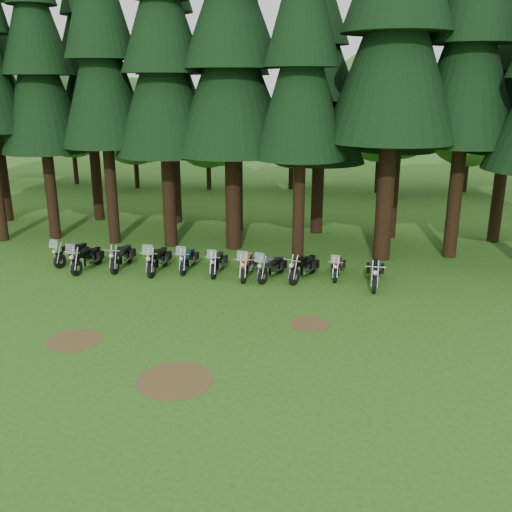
# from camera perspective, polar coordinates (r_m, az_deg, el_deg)

# --- Properties ---
(ground) EXTENTS (120.00, 120.00, 0.00)m
(ground) POSITION_cam_1_polar(r_m,az_deg,el_deg) (20.32, -7.56, -6.55)
(ground) COLOR #245515
(ground) RESTS_ON ground
(pine_front_2) EXTENTS (4.32, 4.32, 16.22)m
(pine_front_2) POSITION_cam_1_polar(r_m,az_deg,el_deg) (31.61, -21.17, 18.93)
(pine_front_2) COLOR black
(pine_front_2) RESTS_ON ground
(pine_front_3) EXTENTS (4.32, 4.32, 17.57)m
(pine_front_3) POSITION_cam_1_polar(r_m,az_deg,el_deg) (29.85, -15.42, 21.17)
(pine_front_3) COLOR black
(pine_front_3) RESTS_ON ground
(pine_front_4) EXTENTS (4.95, 4.95, 16.33)m
(pine_front_4) POSITION_cam_1_polar(r_m,az_deg,el_deg) (28.62, -9.37, 20.24)
(pine_front_4) COLOR black
(pine_front_4) RESTS_ON ground
(pine_front_5) EXTENTS (5.81, 5.81, 16.72)m
(pine_front_5) POSITION_cam_1_polar(r_m,az_deg,el_deg) (27.86, -2.49, 21.00)
(pine_front_5) COLOR black
(pine_front_5) RESTS_ON ground
(pine_front_6) EXTENTS (4.15, 4.15, 16.75)m
(pine_front_6) POSITION_cam_1_polar(r_m,az_deg,el_deg) (26.00, 4.68, 21.29)
(pine_front_6) COLOR black
(pine_front_6) RESTS_ON ground
(pine_front_8) EXTENTS (4.79, 4.79, 18.63)m
(pine_front_8) POSITION_cam_1_polar(r_m,az_deg,el_deg) (28.07, 21.03, 22.29)
(pine_front_8) COLOR black
(pine_front_8) RESTS_ON ground
(pine_back_1) EXTENTS (4.52, 4.52, 16.22)m
(pine_back_1) POSITION_cam_1_polar(r_m,az_deg,el_deg) (35.41, -16.64, 19.02)
(pine_back_1) COLOR black
(pine_back_1) RESTS_ON ground
(pine_back_2) EXTENTS (4.85, 4.85, 16.30)m
(pine_back_2) POSITION_cam_1_polar(r_m,az_deg,el_deg) (33.74, -8.62, 19.72)
(pine_back_2) COLOR black
(pine_back_2) RESTS_ON ground
(pine_back_3) EXTENTS (4.35, 4.35, 16.20)m
(pine_back_3) POSITION_cam_1_polar(r_m,az_deg,el_deg) (31.35, -1.99, 20.00)
(pine_back_3) COLOR black
(pine_back_3) RESTS_ON ground
(pine_back_4) EXTENTS (4.94, 4.94, 13.78)m
(pine_back_4) POSITION_cam_1_polar(r_m,az_deg,el_deg) (31.10, 6.53, 17.26)
(pine_back_4) COLOR black
(pine_back_4) RESTS_ON ground
(pine_back_5) EXTENTS (3.94, 3.94, 16.33)m
(pine_back_5) POSITION_cam_1_polar(r_m,az_deg,el_deg) (30.83, 14.57, 19.69)
(pine_back_5) COLOR black
(pine_back_5) RESTS_ON ground
(decid_1) EXTENTS (7.91, 7.69, 9.88)m
(decid_1) POSITION_cam_1_polar(r_m,az_deg,el_deg) (48.63, -17.83, 13.62)
(decid_1) COLOR black
(decid_1) RESTS_ON ground
(decid_2) EXTENTS (6.72, 6.53, 8.40)m
(decid_2) POSITION_cam_1_polar(r_m,az_deg,el_deg) (45.58, -11.87, 12.77)
(decid_2) COLOR black
(decid_2) RESTS_ON ground
(decid_3) EXTENTS (6.12, 5.95, 7.65)m
(decid_3) POSITION_cam_1_polar(r_m,az_deg,el_deg) (44.29, -4.55, 12.38)
(decid_3) COLOR black
(decid_3) RESTS_ON ground
(decid_4) EXTENTS (5.93, 5.76, 7.41)m
(decid_4) POSITION_cam_1_polar(r_m,az_deg,el_deg) (44.47, 3.91, 12.23)
(decid_4) COLOR black
(decid_4) RESTS_ON ground
(decid_5) EXTENTS (8.45, 8.21, 10.56)m
(decid_5) POSITION_cam_1_polar(r_m,az_deg,el_deg) (43.66, 12.98, 14.21)
(decid_5) COLOR black
(decid_5) RESTS_ON ground
(decid_6) EXTENTS (7.06, 6.86, 8.82)m
(decid_6) POSITION_cam_1_polar(r_m,az_deg,el_deg) (45.89, 21.17, 12.35)
(decid_6) COLOR black
(decid_6) RESTS_ON ground
(dirt_patch_0) EXTENTS (1.80, 1.80, 0.01)m
(dirt_patch_0) POSITION_cam_1_polar(r_m,az_deg,el_deg) (19.68, -17.71, -8.06)
(dirt_patch_0) COLOR #4C3D1E
(dirt_patch_0) RESTS_ON ground
(dirt_patch_1) EXTENTS (1.40, 1.40, 0.01)m
(dirt_patch_1) POSITION_cam_1_polar(r_m,az_deg,el_deg) (20.05, 5.38, -6.80)
(dirt_patch_1) COLOR #4C3D1E
(dirt_patch_1) RESTS_ON ground
(dirt_patch_2) EXTENTS (2.20, 2.20, 0.01)m
(dirt_patch_2) POSITION_cam_1_polar(r_m,az_deg,el_deg) (16.62, -8.09, -12.22)
(dirt_patch_2) COLOR #4C3D1E
(dirt_patch_2) RESTS_ON ground
(motorcycle_0) EXTENTS (0.93, 2.22, 1.42)m
(motorcycle_0) POSITION_cam_1_polar(r_m,az_deg,el_deg) (27.65, -17.95, 0.22)
(motorcycle_0) COLOR black
(motorcycle_0) RESTS_ON ground
(motorcycle_1) EXTENTS (0.64, 2.41, 1.51)m
(motorcycle_1) POSITION_cam_1_polar(r_m,az_deg,el_deg) (26.49, -16.57, -0.30)
(motorcycle_1) COLOR black
(motorcycle_1) RESTS_ON ground
(motorcycle_2) EXTENTS (0.34, 2.40, 0.98)m
(motorcycle_2) POSITION_cam_1_polar(r_m,az_deg,el_deg) (26.36, -13.28, -0.14)
(motorcycle_2) COLOR black
(motorcycle_2) RESTS_ON ground
(motorcycle_3) EXTENTS (0.47, 2.48, 1.56)m
(motorcycle_3) POSITION_cam_1_polar(r_m,az_deg,el_deg) (25.55, -9.82, -0.42)
(motorcycle_3) COLOR black
(motorcycle_3) RESTS_ON ground
(motorcycle_4) EXTENTS (0.41, 2.20, 1.39)m
(motorcycle_4) POSITION_cam_1_polar(r_m,az_deg,el_deg) (25.59, -6.85, -0.39)
(motorcycle_4) COLOR black
(motorcycle_4) RESTS_ON ground
(motorcycle_5) EXTENTS (0.41, 2.18, 1.38)m
(motorcycle_5) POSITION_cam_1_polar(r_m,az_deg,el_deg) (25.03, -3.90, -0.73)
(motorcycle_5) COLOR black
(motorcycle_5) RESTS_ON ground
(motorcycle_6) EXTENTS (0.44, 2.37, 1.49)m
(motorcycle_6) POSITION_cam_1_polar(r_m,az_deg,el_deg) (24.48, -0.96, -1.00)
(motorcycle_6) COLOR black
(motorcycle_6) RESTS_ON ground
(motorcycle_7) EXTENTS (1.06, 2.23, 1.44)m
(motorcycle_7) POSITION_cam_1_polar(r_m,az_deg,el_deg) (24.29, 1.55, -1.20)
(motorcycle_7) COLOR black
(motorcycle_7) RESTS_ON ground
(motorcycle_8) EXTENTS (1.02, 2.27, 0.97)m
(motorcycle_8) POSITION_cam_1_polar(r_m,az_deg,el_deg) (24.30, 4.75, -1.21)
(motorcycle_8) COLOR black
(motorcycle_8) RESTS_ON ground
(motorcycle_9) EXTENTS (0.45, 2.03, 1.27)m
(motorcycle_9) POSITION_cam_1_polar(r_m,az_deg,el_deg) (24.74, 8.13, -1.16)
(motorcycle_9) COLOR black
(motorcycle_9) RESTS_ON ground
(motorcycle_10) EXTENTS (0.40, 2.47, 1.00)m
(motorcycle_10) POSITION_cam_1_polar(r_m,az_deg,el_deg) (23.95, 11.80, -1.76)
(motorcycle_10) COLOR black
(motorcycle_10) RESTS_ON ground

